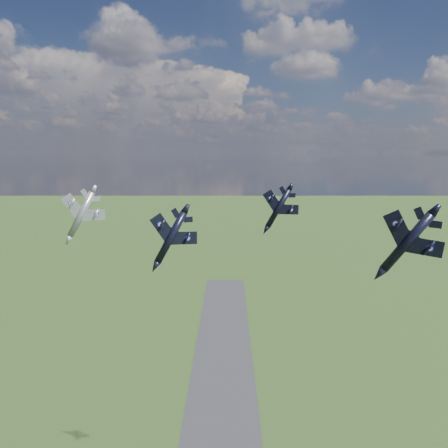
# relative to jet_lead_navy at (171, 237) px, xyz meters

# --- Properties ---
(jet_lead_navy) EXTENTS (14.55, 17.50, 8.06)m
(jet_lead_navy) POSITION_rel_jet_lead_navy_xyz_m (0.00, 0.00, 0.00)
(jet_lead_navy) COLOR black
(jet_right_navy) EXTENTS (15.05, 17.67, 8.63)m
(jet_right_navy) POSITION_rel_jet_lead_navy_xyz_m (38.33, -18.52, 2.84)
(jet_right_navy) COLOR black
(jet_high_navy) EXTENTS (9.72, 13.02, 6.66)m
(jet_high_navy) POSITION_rel_jet_lead_navy_xyz_m (21.98, 9.70, 4.50)
(jet_high_navy) COLOR black
(jet_left_silver) EXTENTS (13.31, 15.94, 7.15)m
(jet_left_silver) POSITION_rel_jet_lead_navy_xyz_m (-18.68, 3.82, 3.95)
(jet_left_silver) COLOR #93959D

